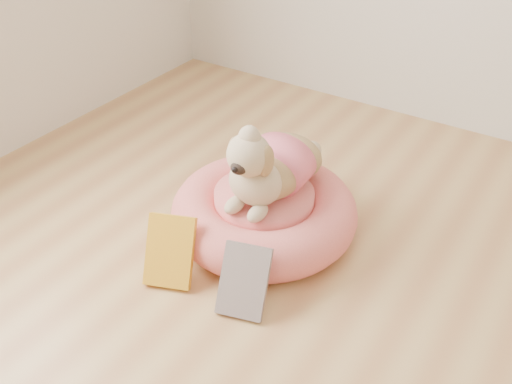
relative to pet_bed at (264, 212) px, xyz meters
The scene contains 4 objects.
pet_bed is the anchor object (origin of this frame).
dog 0.24m from the pet_bed, ahead, with size 0.29×0.42×0.30m, color olive, non-canonical shape.
book_yellow 0.37m from the pet_bed, 108.95° to the right, with size 0.14×0.03×0.22m, color yellow.
book_white 0.35m from the pet_bed, 67.15° to the right, with size 0.14×0.02×0.21m, color silver.
Camera 1 is at (-0.01, -0.16, 1.23)m, focal length 40.00 mm.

